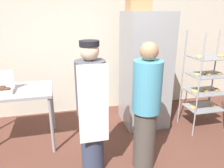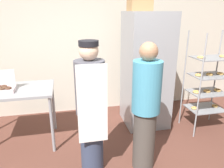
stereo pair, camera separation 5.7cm
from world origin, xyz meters
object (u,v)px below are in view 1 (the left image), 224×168
Objects in this scene: donut_box at (2,89)px; baking_rack at (206,83)px; person_baker at (91,108)px; cardboard_storage_box at (138,3)px; person_customer at (146,108)px; refrigerator at (145,71)px.

baking_rack is at bearing -2.31° from donut_box.
baking_rack is at bearing 17.23° from person_baker.
cardboard_storage_box is 0.22× the size of person_customer.
baking_rack reaches higher than person_baker.
baking_rack is 1.69m from cardboard_storage_box.
refrigerator is 1.20× the size of person_customer.
donut_box is 1.93m from person_customer.
person_customer is at bearing -7.49° from person_baker.
cardboard_storage_box reaches higher than refrigerator.
cardboard_storage_box is 0.22× the size of person_baker.
baking_rack is at bearing 27.62° from person_customer.
refrigerator reaches higher than person_customer.
person_baker is at bearing -136.03° from refrigerator.
donut_box is at bearing 154.73° from person_customer.
person_baker is at bearing 172.51° from person_customer.
refrigerator is 5.43× the size of cardboard_storage_box.
person_baker is at bearing -33.90° from donut_box.
donut_box is 0.82× the size of cardboard_storage_box.
person_customer is at bearing -111.03° from refrigerator.
baking_rack is 4.62× the size of cardboard_storage_box.
person_customer is (1.74, -0.82, -0.10)m from donut_box.
baking_rack is (0.90, -0.42, -0.16)m from refrigerator.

